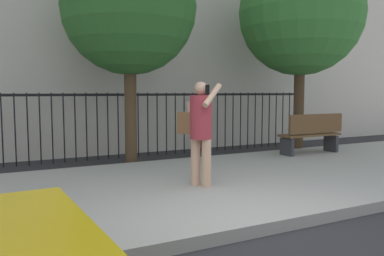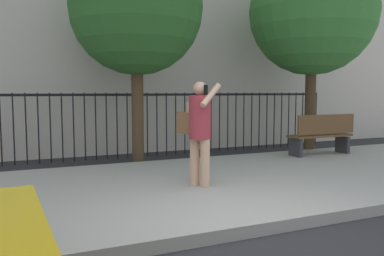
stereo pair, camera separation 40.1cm
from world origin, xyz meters
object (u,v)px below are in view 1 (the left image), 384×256
at_px(pedestrian_on_phone, 199,126).
at_px(street_tree_near, 129,8).
at_px(street_bench, 312,133).
at_px(street_tree_mid, 301,14).

distance_m(pedestrian_on_phone, street_tree_near, 3.70).
xyz_separation_m(street_bench, street_tree_mid, (0.41, 0.94, 2.96)).
relative_size(pedestrian_on_phone, street_tree_mid, 0.31).
bearing_deg(street_tree_near, street_tree_mid, -4.67).
bearing_deg(street_tree_near, street_bench, -17.83).
relative_size(pedestrian_on_phone, street_tree_near, 0.34).
xyz_separation_m(street_tree_near, street_tree_mid, (4.46, -0.36, 0.21)).
xyz_separation_m(pedestrian_on_phone, street_tree_mid, (4.32, 2.52, 2.52)).
bearing_deg(pedestrian_on_phone, street_tree_near, 92.69).
bearing_deg(street_tree_mid, street_bench, -113.84).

